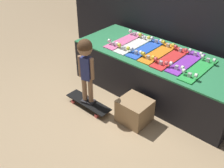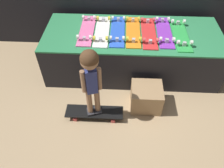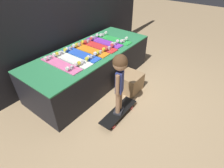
{
  "view_description": "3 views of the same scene",
  "coord_description": "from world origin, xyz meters",
  "px_view_note": "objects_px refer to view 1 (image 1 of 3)",
  "views": [
    {
      "loc": [
        1.7,
        -2.32,
        2.28
      ],
      "look_at": [
        -0.27,
        -0.11,
        0.33
      ],
      "focal_mm": 42.0,
      "sensor_mm": 36.0,
      "label": 1
    },
    {
      "loc": [
        -0.16,
        -2.0,
        2.26
      ],
      "look_at": [
        -0.25,
        -0.21,
        0.39
      ],
      "focal_mm": 35.0,
      "sensor_mm": 36.0,
      "label": 2
    },
    {
      "loc": [
        -1.98,
        -1.42,
        1.96
      ],
      "look_at": [
        -0.24,
        -0.11,
        0.34
      ],
      "focal_mm": 28.0,
      "sensor_mm": 36.0,
      "label": 3
    }
  ],
  "objects_px": {
    "child": "(86,60)",
    "skateboard_green_on_rack": "(199,69)",
    "skateboard_pink_on_rack": "(124,40)",
    "skateboard_orange_on_rack": "(158,53)",
    "skateboard_white_on_rack": "(134,44)",
    "skateboard_blue_on_rack": "(146,48)",
    "skateboard_red_on_rack": "(171,58)",
    "storage_box": "(135,111)",
    "skateboard_purple_on_rack": "(186,62)",
    "skateboard_on_floor": "(88,103)"
  },
  "relations": [
    {
      "from": "skateboard_green_on_rack",
      "to": "skateboard_blue_on_rack",
      "type": "bearing_deg",
      "value": 176.57
    },
    {
      "from": "skateboard_pink_on_rack",
      "to": "skateboard_green_on_rack",
      "type": "xyz_separation_m",
      "value": [
        1.25,
        -0.05,
        0.0
      ]
    },
    {
      "from": "skateboard_white_on_rack",
      "to": "child",
      "type": "xyz_separation_m",
      "value": [
        -0.04,
        -0.94,
        0.1
      ]
    },
    {
      "from": "skateboard_orange_on_rack",
      "to": "skateboard_on_floor",
      "type": "distance_m",
      "value": 1.2
    },
    {
      "from": "skateboard_white_on_rack",
      "to": "skateboard_red_on_rack",
      "type": "xyz_separation_m",
      "value": [
        0.63,
        -0.01,
        0.0
      ]
    },
    {
      "from": "skateboard_blue_on_rack",
      "to": "skateboard_on_floor",
      "type": "xyz_separation_m",
      "value": [
        -0.25,
        -0.96,
        -0.57
      ]
    },
    {
      "from": "storage_box",
      "to": "skateboard_green_on_rack",
      "type": "bearing_deg",
      "value": 57.78
    },
    {
      "from": "skateboard_on_floor",
      "to": "storage_box",
      "type": "height_order",
      "value": "storage_box"
    },
    {
      "from": "skateboard_pink_on_rack",
      "to": "child",
      "type": "relative_size",
      "value": 0.81
    },
    {
      "from": "skateboard_white_on_rack",
      "to": "skateboard_red_on_rack",
      "type": "height_order",
      "value": "same"
    },
    {
      "from": "skateboard_white_on_rack",
      "to": "skateboard_blue_on_rack",
      "type": "distance_m",
      "value": 0.21
    },
    {
      "from": "skateboard_white_on_rack",
      "to": "storage_box",
      "type": "bearing_deg",
      "value": -50.72
    },
    {
      "from": "skateboard_red_on_rack",
      "to": "storage_box",
      "type": "height_order",
      "value": "skateboard_red_on_rack"
    },
    {
      "from": "child",
      "to": "skateboard_blue_on_rack",
      "type": "bearing_deg",
      "value": 58.57
    },
    {
      "from": "skateboard_blue_on_rack",
      "to": "skateboard_on_floor",
      "type": "distance_m",
      "value": 1.14
    },
    {
      "from": "skateboard_blue_on_rack",
      "to": "skateboard_green_on_rack",
      "type": "relative_size",
      "value": 1.0
    },
    {
      "from": "skateboard_on_floor",
      "to": "child",
      "type": "distance_m",
      "value": 0.67
    },
    {
      "from": "skateboard_purple_on_rack",
      "to": "skateboard_on_floor",
      "type": "distance_m",
      "value": 1.42
    },
    {
      "from": "skateboard_white_on_rack",
      "to": "skateboard_blue_on_rack",
      "type": "relative_size",
      "value": 1.0
    },
    {
      "from": "skateboard_white_on_rack",
      "to": "child",
      "type": "distance_m",
      "value": 0.95
    },
    {
      "from": "skateboard_white_on_rack",
      "to": "child",
      "type": "relative_size",
      "value": 0.81
    },
    {
      "from": "skateboard_white_on_rack",
      "to": "storage_box",
      "type": "xyz_separation_m",
      "value": [
        0.6,
        -0.74,
        -0.49
      ]
    },
    {
      "from": "skateboard_red_on_rack",
      "to": "skateboard_on_floor",
      "type": "bearing_deg",
      "value": -125.48
    },
    {
      "from": "skateboard_white_on_rack",
      "to": "skateboard_red_on_rack",
      "type": "relative_size",
      "value": 1.0
    },
    {
      "from": "skateboard_green_on_rack",
      "to": "storage_box",
      "type": "distance_m",
      "value": 0.96
    },
    {
      "from": "skateboard_green_on_rack",
      "to": "storage_box",
      "type": "relative_size",
      "value": 1.98
    },
    {
      "from": "skateboard_blue_on_rack",
      "to": "skateboard_red_on_rack",
      "type": "xyz_separation_m",
      "value": [
        0.42,
        -0.02,
        0.0
      ]
    },
    {
      "from": "skateboard_purple_on_rack",
      "to": "skateboard_green_on_rack",
      "type": "height_order",
      "value": "same"
    },
    {
      "from": "skateboard_red_on_rack",
      "to": "child",
      "type": "bearing_deg",
      "value": -125.48
    },
    {
      "from": "skateboard_blue_on_rack",
      "to": "child",
      "type": "height_order",
      "value": "child"
    },
    {
      "from": "skateboard_on_floor",
      "to": "storage_box",
      "type": "bearing_deg",
      "value": 17.83
    },
    {
      "from": "skateboard_white_on_rack",
      "to": "storage_box",
      "type": "relative_size",
      "value": 1.98
    },
    {
      "from": "skateboard_pink_on_rack",
      "to": "skateboard_blue_on_rack",
      "type": "xyz_separation_m",
      "value": [
        0.42,
        -0.0,
        0.0
      ]
    },
    {
      "from": "skateboard_orange_on_rack",
      "to": "child",
      "type": "bearing_deg",
      "value": -115.65
    },
    {
      "from": "skateboard_white_on_rack",
      "to": "skateboard_red_on_rack",
      "type": "distance_m",
      "value": 0.63
    },
    {
      "from": "skateboard_red_on_rack",
      "to": "storage_box",
      "type": "bearing_deg",
      "value": -91.86
    },
    {
      "from": "skateboard_blue_on_rack",
      "to": "skateboard_red_on_rack",
      "type": "height_order",
      "value": "same"
    },
    {
      "from": "child",
      "to": "skateboard_green_on_rack",
      "type": "bearing_deg",
      "value": 23.03
    },
    {
      "from": "skateboard_white_on_rack",
      "to": "skateboard_orange_on_rack",
      "type": "height_order",
      "value": "same"
    },
    {
      "from": "skateboard_blue_on_rack",
      "to": "skateboard_red_on_rack",
      "type": "bearing_deg",
      "value": -3.2
    },
    {
      "from": "skateboard_orange_on_rack",
      "to": "skateboard_green_on_rack",
      "type": "bearing_deg",
      "value": -4.03
    },
    {
      "from": "skateboard_purple_on_rack",
      "to": "storage_box",
      "type": "relative_size",
      "value": 1.98
    },
    {
      "from": "skateboard_orange_on_rack",
      "to": "child",
      "type": "xyz_separation_m",
      "value": [
        -0.46,
        -0.95,
        0.1
      ]
    },
    {
      "from": "skateboard_pink_on_rack",
      "to": "skateboard_orange_on_rack",
      "type": "distance_m",
      "value": 0.63
    },
    {
      "from": "skateboard_green_on_rack",
      "to": "child",
      "type": "relative_size",
      "value": 0.81
    },
    {
      "from": "skateboard_blue_on_rack",
      "to": "skateboard_orange_on_rack",
      "type": "xyz_separation_m",
      "value": [
        0.21,
        -0.01,
        0.0
      ]
    },
    {
      "from": "skateboard_on_floor",
      "to": "child",
      "type": "xyz_separation_m",
      "value": [
        0.0,
        0.0,
        0.67
      ]
    },
    {
      "from": "skateboard_green_on_rack",
      "to": "skateboard_purple_on_rack",
      "type": "bearing_deg",
      "value": 164.74
    },
    {
      "from": "skateboard_orange_on_rack",
      "to": "skateboard_on_floor",
      "type": "height_order",
      "value": "skateboard_orange_on_rack"
    },
    {
      "from": "skateboard_blue_on_rack",
      "to": "storage_box",
      "type": "distance_m",
      "value": 0.98
    }
  ]
}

